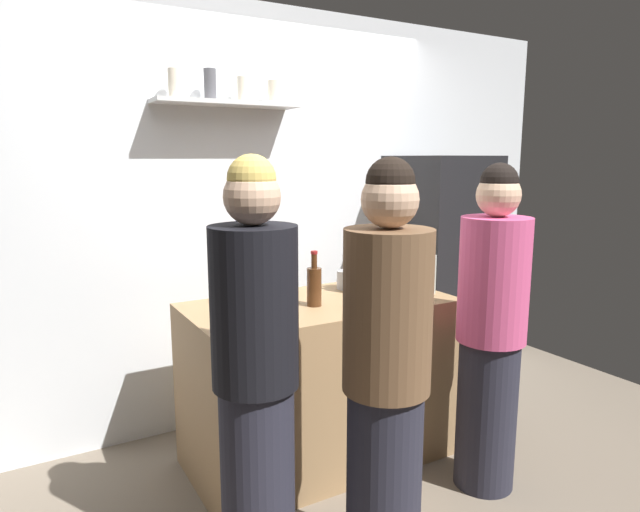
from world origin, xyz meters
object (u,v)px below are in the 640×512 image
person_brown_jacket (386,379)px  wine_bottle_amber_glass (314,285)px  wine_bottle_green_glass (392,262)px  utensil_holder (347,279)px  wine_bottle_pale_glass (430,272)px  baking_pan (251,298)px  water_bottle_plastic (366,270)px  refrigerator (438,278)px  person_pink_top (491,333)px  wine_bottle_dark_glass (359,272)px  person_blonde (256,375)px

person_brown_jacket → wine_bottle_amber_glass: bearing=-173.9°
wine_bottle_green_glass → person_brown_jacket: person_brown_jacket is taller
utensil_holder → wine_bottle_green_glass: wine_bottle_green_glass is taller
wine_bottle_amber_glass → wine_bottle_pale_glass: size_ratio=0.91×
baking_pan → water_bottle_plastic: water_bottle_plastic is taller
refrigerator → person_brown_jacket: refrigerator is taller
refrigerator → person_brown_jacket: 1.87m
utensil_holder → wine_bottle_green_glass: size_ratio=0.73×
person_pink_top → person_brown_jacket: bearing=0.7°
wine_bottle_amber_glass → wine_bottle_pale_glass: (0.71, -0.09, 0.01)m
wine_bottle_pale_glass → person_pink_top: bearing=-93.9°
wine_bottle_amber_glass → water_bottle_plastic: (0.52, 0.28, -0.02)m
wine_bottle_green_glass → wine_bottle_dark_glass: size_ratio=0.91×
utensil_holder → wine_bottle_pale_glass: size_ratio=0.68×
wine_bottle_pale_glass → person_pink_top: 0.54m
refrigerator → person_pink_top: size_ratio=1.02×
refrigerator → baking_pan: size_ratio=4.97×
utensil_holder → person_brown_jacket: size_ratio=0.13×
wine_bottle_green_glass → person_blonde: 1.57m
baking_pan → utensil_holder: bearing=1.3°
refrigerator → wine_bottle_dark_glass: 0.96m
wine_bottle_dark_glass → person_blonde: 1.15m
wine_bottle_green_glass → person_blonde: person_blonde is taller
person_blonde → baking_pan: bearing=-153.3°
baking_pan → wine_bottle_dark_glass: bearing=-10.9°
water_bottle_plastic → person_pink_top: size_ratio=0.12×
water_bottle_plastic → wine_bottle_amber_glass: bearing=-151.7°
wine_bottle_amber_glass → wine_bottle_dark_glass: bearing=16.7°
person_brown_jacket → baking_pan: bearing=-157.4°
baking_pan → person_brown_jacket: person_brown_jacket is taller
person_brown_jacket → wine_bottle_pale_glass: bearing=147.2°
baking_pan → person_brown_jacket: size_ratio=0.20×
wine_bottle_green_glass → person_brown_jacket: 1.44m
refrigerator → wine_bottle_amber_glass: refrigerator is taller
utensil_holder → person_brown_jacket: (-0.50, -1.07, -0.13)m
person_blonde → wine_bottle_amber_glass: bearing=-177.6°
wine_bottle_pale_glass → water_bottle_plastic: size_ratio=1.57×
wine_bottle_amber_glass → baking_pan: bearing=140.0°
wine_bottle_green_glass → wine_bottle_amber_glass: bearing=-158.1°
wine_bottle_dark_glass → wine_bottle_amber_glass: bearing=-163.3°
wine_bottle_dark_glass → person_pink_top: 0.80m
person_brown_jacket → wine_bottle_green_glass: bearing=158.3°
utensil_holder → person_pink_top: (0.32, -0.83, -0.15)m
wine_bottle_amber_glass → person_blonde: person_blonde is taller
wine_bottle_dark_glass → person_brown_jacket: 1.08m
wine_bottle_green_glass → person_blonde: (-1.31, -0.85, -0.19)m
refrigerator → water_bottle_plastic: refrigerator is taller
wine_bottle_amber_glass → utensil_holder: bearing=33.8°
wine_bottle_dark_glass → person_brown_jacket: size_ratio=0.20×
refrigerator → wine_bottle_pale_glass: (-0.53, -0.51, 0.19)m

